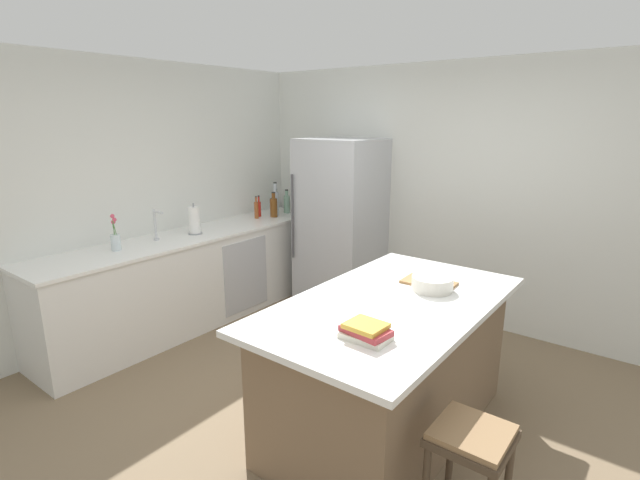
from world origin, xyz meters
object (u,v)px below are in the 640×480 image
soda_bottle (275,202)px  refrigerator (341,223)px  flower_vase (115,239)px  paper_towel_roll (194,221)px  gin_bottle (287,203)px  hot_sauce_bottle (259,208)px  vinegar_bottle (256,210)px  mixing_bowl (432,283)px  whiskey_bottle (274,207)px  cutting_board (429,283)px  bar_stool (470,450)px  cookbook_stack (366,332)px  sink_faucet (156,224)px  kitchen_island (389,365)px  olive_oil_bottle (276,204)px  syrup_bottle (296,205)px

soda_bottle → refrigerator: bearing=7.3°
flower_vase → paper_towel_roll: size_ratio=1.05×
gin_bottle → hot_sauce_bottle: bearing=-106.8°
flower_vase → soda_bottle: 2.01m
vinegar_bottle → mixing_bowl: size_ratio=0.93×
whiskey_bottle → paper_towel_roll: bearing=-92.8°
soda_bottle → cutting_board: (2.51, -1.12, -0.15)m
paper_towel_roll → hot_sauce_bottle: bearing=95.5°
refrigerator → flower_vase: refrigerator is taller
flower_vase → gin_bottle: (0.06, 2.18, 0.02)m
bar_stool → gin_bottle: gin_bottle is taller
whiskey_bottle → vinegar_bottle: whiskey_bottle is taller
cookbook_stack → vinegar_bottle: bearing=145.3°
hot_sauce_bottle → mixing_bowl: size_ratio=0.90×
sink_faucet → hot_sauce_bottle: sink_faucet is taller
kitchen_island → paper_towel_roll: (-2.45, 0.37, 0.59)m
olive_oil_bottle → whiskey_bottle: 0.23m
syrup_bottle → olive_oil_bottle: olive_oil_bottle is taller
paper_towel_roll → syrup_bottle: (0.07, 1.48, -0.04)m
bar_stool → whiskey_bottle: whiskey_bottle is taller
syrup_bottle → bar_stool: bearing=-37.3°
refrigerator → bar_stool: 3.24m
olive_oil_bottle → cutting_board: size_ratio=0.81×
paper_towel_roll → vinegar_bottle: bearing=92.8°
hot_sauce_bottle → vinegar_bottle: 0.11m
gin_bottle → whiskey_bottle: (0.04, -0.28, 0.00)m
kitchen_island → vinegar_bottle: 2.86m
whiskey_bottle → bar_stool: bearing=-32.5°
soda_bottle → whiskey_bottle: soda_bottle is taller
bar_stool → kitchen_island: bearing=144.3°
kitchen_island → cutting_board: 0.65m
refrigerator → whiskey_bottle: 0.85m
kitchen_island → mixing_bowl: (0.12, 0.34, 0.51)m
bar_stool → syrup_bottle: bearing=142.7°
kitchen_island → cookbook_stack: bearing=-74.3°
cutting_board → vinegar_bottle: bearing=161.9°
kitchen_island → cutting_board: (0.05, 0.44, 0.47)m
refrigerator → sink_faucet: bearing=-118.7°
flower_vase → syrup_bottle: bearing=87.1°
gin_bottle → olive_oil_bottle: 0.13m
refrigerator → syrup_bottle: (-0.80, 0.17, 0.09)m
flower_vase → soda_bottle: bearing=88.8°
olive_oil_bottle → vinegar_bottle: 0.38m
refrigerator → mixing_bowl: bearing=-38.1°
flower_vase → kitchen_island: bearing=10.1°
kitchen_island → cookbook_stack: size_ratio=7.17×
whiskey_bottle → mixing_bowl: bearing=-24.1°
gin_bottle → vinegar_bottle: gin_bottle is taller
flower_vase → cutting_board: bearing=19.2°
gin_bottle → flower_vase: bearing=-91.7°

